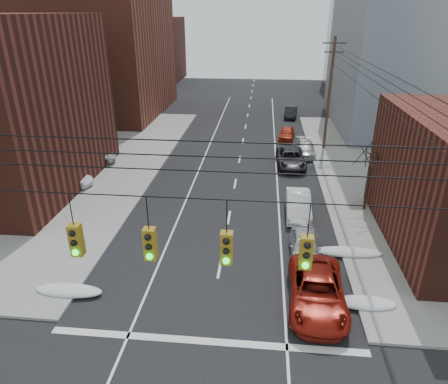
% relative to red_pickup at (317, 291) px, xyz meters
% --- Properties ---
extents(building_brick_far, '(22.00, 18.00, 12.00)m').
position_rel_red_pickup_xyz_m(building_brick_far, '(-31.02, 64.59, 5.20)').
color(building_brick_far, '#481D15').
rests_on(building_brick_far, ground).
extents(building_office, '(22.00, 20.00, 25.00)m').
position_rel_red_pickup_xyz_m(building_office, '(16.98, 34.59, 11.70)').
color(building_office, gray).
rests_on(building_office, ground).
extents(building_glass, '(20.00, 18.00, 22.00)m').
position_rel_red_pickup_xyz_m(building_glass, '(18.98, 60.59, 10.20)').
color(building_glass, gray).
rests_on(building_glass, ground).
extents(utility_pole_far, '(2.20, 0.28, 11.00)m').
position_rel_red_pickup_xyz_m(utility_pole_far, '(3.48, 24.59, 4.98)').
color(utility_pole_far, '#473323').
rests_on(utility_pole_far, ground).
extents(traffic_signals, '(17.00, 0.42, 2.02)m').
position_rel_red_pickup_xyz_m(traffic_signals, '(-4.93, -6.44, 6.36)').
color(traffic_signals, black).
rests_on(traffic_signals, ground).
extents(bare_tree, '(2.09, 2.20, 4.93)m').
position_rel_red_pickup_xyz_m(bare_tree, '(4.56, 10.59, 1.52)').
color(bare_tree, black).
rests_on(bare_tree, ground).
extents(snow_nw, '(3.50, 1.08, 0.42)m').
position_rel_red_pickup_xyz_m(snow_nw, '(-12.42, -0.41, -0.59)').
color(snow_nw, silver).
rests_on(snow_nw, ground).
extents(snow_ne, '(3.00, 1.08, 0.42)m').
position_rel_red_pickup_xyz_m(snow_ne, '(2.38, 0.09, -0.59)').
color(snow_ne, silver).
rests_on(snow_ne, ground).
extents(snow_east_far, '(4.00, 1.08, 0.42)m').
position_rel_red_pickup_xyz_m(snow_east_far, '(2.38, 4.59, -0.59)').
color(snow_east_far, silver).
rests_on(snow_east_far, ground).
extents(red_pickup, '(2.91, 5.89, 1.61)m').
position_rel_red_pickup_xyz_m(red_pickup, '(0.00, 0.00, 0.00)').
color(red_pickup, maroon).
rests_on(red_pickup, ground).
extents(parked_car_a, '(1.93, 4.38, 1.47)m').
position_rel_red_pickup_xyz_m(parked_car_a, '(-0.22, 4.20, -0.07)').
color(parked_car_a, '#B5B4BA').
rests_on(parked_car_a, ground).
extents(parked_car_b, '(1.72, 4.71, 1.54)m').
position_rel_red_pickup_xyz_m(parked_car_b, '(-0.22, 9.53, -0.03)').
color(parked_car_b, white).
rests_on(parked_car_b, ground).
extents(parked_car_c, '(2.72, 5.57, 1.52)m').
position_rel_red_pickup_xyz_m(parked_car_c, '(-0.22, 19.22, -0.04)').
color(parked_car_c, black).
rests_on(parked_car_c, ground).
extents(parked_car_d, '(1.95, 4.61, 1.33)m').
position_rel_red_pickup_xyz_m(parked_car_d, '(1.38, 22.54, -0.14)').
color(parked_car_d, '#A7A6AB').
rests_on(parked_car_d, ground).
extents(parked_car_e, '(2.10, 4.17, 1.36)m').
position_rel_red_pickup_xyz_m(parked_car_e, '(-0.22, 27.71, -0.12)').
color(parked_car_e, '#9B240E').
rests_on(parked_car_e, ground).
extents(parked_car_f, '(2.05, 4.53, 1.44)m').
position_rel_red_pickup_xyz_m(parked_car_f, '(0.81, 37.96, -0.08)').
color(parked_car_f, black).
rests_on(parked_car_f, ground).
extents(lot_car_a, '(4.08, 2.25, 1.27)m').
position_rel_red_pickup_xyz_m(lot_car_a, '(-18.44, 12.67, -0.02)').
color(lot_car_a, silver).
rests_on(lot_car_a, sidewalk_nw).
extents(lot_car_b, '(5.92, 4.18, 1.50)m').
position_rel_red_pickup_xyz_m(lot_car_b, '(-19.07, 17.58, 0.10)').
color(lot_car_b, silver).
rests_on(lot_car_b, sidewalk_nw).
extents(lot_car_c, '(5.86, 3.69, 1.58)m').
position_rel_red_pickup_xyz_m(lot_car_c, '(-24.93, 14.70, 0.14)').
color(lot_car_c, black).
rests_on(lot_car_c, sidewalk_nw).
extents(lot_car_d, '(4.63, 2.77, 1.47)m').
position_rel_red_pickup_xyz_m(lot_car_d, '(-22.23, 17.40, 0.08)').
color(lot_car_d, '#ACACB1').
rests_on(lot_car_d, sidewalk_nw).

